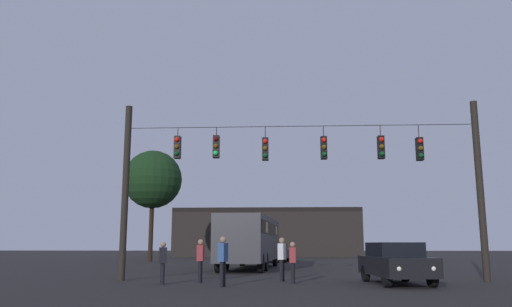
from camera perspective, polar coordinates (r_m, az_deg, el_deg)
ground_plane at (r=33.04m, az=4.33°, el=-12.68°), size 168.00×168.00×0.00m
overhead_signal_span at (r=20.94m, az=4.81°, el=-2.40°), size 14.82×0.44×7.31m
city_bus at (r=30.80m, az=-0.60°, el=-9.42°), size 3.30×11.15×3.00m
car_near_right at (r=19.87m, az=15.46°, el=-11.73°), size 2.19×4.46×1.52m
car_far_left at (r=42.59m, az=2.34°, el=-11.07°), size 2.25×4.47×1.52m
pedestrian_crossing_left at (r=18.08m, az=-3.76°, el=-11.68°), size 0.35×0.42×1.72m
pedestrian_crossing_center at (r=19.39m, az=-10.47°, el=-11.77°), size 0.36×0.42×1.55m
pedestrian_crossing_right at (r=20.13m, az=-6.28°, el=-11.63°), size 0.25×0.37×1.64m
pedestrian_near_bus at (r=20.67m, az=2.94°, el=-11.51°), size 0.34×0.42×1.72m
pedestrian_trailing at (r=19.61m, az=4.17°, el=-11.90°), size 0.27×0.38×1.54m
corner_building at (r=62.98m, az=1.34°, el=-8.96°), size 21.80×10.02×5.61m
tree_left_silhouette at (r=44.87m, az=-11.55°, el=-2.91°), size 5.03×5.03×9.52m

